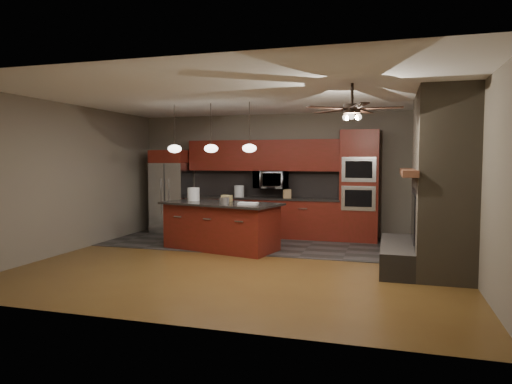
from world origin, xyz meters
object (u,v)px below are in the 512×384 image
(kitchen_island, at_px, (221,226))
(paint_tray, at_px, (248,203))
(counter_box, at_px, (287,194))
(oven_tower, at_px, (359,186))
(white_bucket, at_px, (193,194))
(microwave, at_px, (271,180))
(refrigerator, at_px, (172,192))
(counter_bucket, at_px, (239,191))
(cardboard_box, at_px, (227,198))
(paint_can, at_px, (225,201))

(kitchen_island, height_order, paint_tray, paint_tray)
(paint_tray, xyz_separation_m, counter_box, (0.33, 1.86, 0.06))
(oven_tower, xyz_separation_m, white_bucket, (-3.21, -1.45, -0.14))
(microwave, height_order, refrigerator, refrigerator)
(oven_tower, relative_size, kitchen_island, 0.96)
(counter_bucket, bearing_deg, counter_box, -2.50)
(oven_tower, xyz_separation_m, kitchen_island, (-2.52, -1.69, -0.73))
(white_bucket, distance_m, counter_bucket, 1.54)
(kitchen_island, distance_m, counter_bucket, 1.80)
(paint_tray, bearing_deg, cardboard_box, 134.65)
(paint_can, bearing_deg, counter_bucket, 100.69)
(white_bucket, relative_size, cardboard_box, 1.35)
(paint_can, bearing_deg, paint_tray, 8.91)
(oven_tower, relative_size, cardboard_box, 12.21)
(oven_tower, distance_m, paint_tray, 2.70)
(oven_tower, distance_m, microwave, 1.98)
(oven_tower, bearing_deg, cardboard_box, -150.49)
(oven_tower, bearing_deg, microwave, 178.34)
(microwave, distance_m, white_bucket, 1.96)
(kitchen_island, xyz_separation_m, paint_can, (0.18, -0.29, 0.52))
(oven_tower, bearing_deg, kitchen_island, -146.20)
(paint_can, relative_size, counter_box, 0.95)
(kitchen_island, relative_size, paint_can, 13.61)
(oven_tower, xyz_separation_m, refrigerator, (-4.40, -0.07, -0.20))
(kitchen_island, height_order, white_bucket, white_bucket)
(paint_can, relative_size, counter_bucket, 0.71)
(kitchen_island, xyz_separation_m, cardboard_box, (0.02, 0.27, 0.52))
(paint_can, height_order, paint_tray, paint_can)
(cardboard_box, distance_m, counter_bucket, 1.44)
(refrigerator, bearing_deg, cardboard_box, -35.29)
(microwave, xyz_separation_m, white_bucket, (-1.24, -1.50, -0.25))
(white_bucket, relative_size, counter_box, 1.37)
(microwave, bearing_deg, kitchen_island, -107.42)
(microwave, relative_size, counter_bucket, 2.84)
(white_bucket, xyz_separation_m, cardboard_box, (0.71, 0.03, -0.07))
(microwave, height_order, counter_box, microwave)
(microwave, relative_size, cardboard_box, 3.75)
(cardboard_box, bearing_deg, counter_bucket, 102.03)
(paint_tray, relative_size, cardboard_box, 1.86)
(cardboard_box, bearing_deg, oven_tower, 32.99)
(microwave, xyz_separation_m, paint_tray, (0.08, -1.96, -0.36))
(paint_can, xyz_separation_m, counter_box, (0.77, 1.93, 0.02))
(white_bucket, relative_size, paint_can, 1.44)
(oven_tower, height_order, kitchen_island, oven_tower)
(oven_tower, xyz_separation_m, cardboard_box, (-2.50, -1.42, -0.21))
(counter_bucket, bearing_deg, oven_tower, -0.16)
(counter_box, bearing_deg, microwave, 147.67)
(microwave, xyz_separation_m, cardboard_box, (-0.53, -1.47, -0.32))
(kitchen_island, distance_m, paint_tray, 0.81)
(kitchen_island, bearing_deg, counter_bucket, 109.92)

